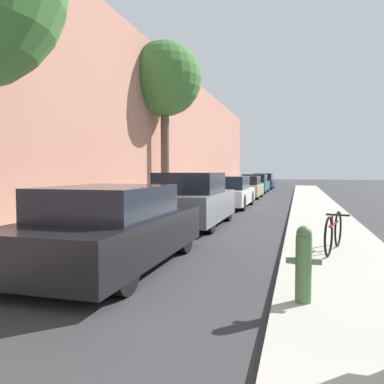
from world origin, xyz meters
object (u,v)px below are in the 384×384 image
parked_car_grey (192,201)px  parked_car_teal (255,184)px  street_tree_far (165,80)px  parked_car_black (112,228)px  parked_car_champagne (245,187)px  bicycle (334,232)px  parked_car_white (229,193)px  fire_hydrant (304,263)px  parked_car_navy (263,181)px

parked_car_grey → parked_car_teal: size_ratio=0.93×
street_tree_far → parked_car_black: bearing=-75.4°
parked_car_champagne → bicycle: bearing=-76.3°
parked_car_white → bicycle: size_ratio=2.69×
parked_car_champagne → fire_hydrant: parked_car_champagne is taller
parked_car_grey → parked_car_teal: 18.03m
parked_car_navy → street_tree_far: 20.09m
parked_car_navy → parked_car_teal: bearing=-91.0°
parked_car_white → parked_car_navy: parked_car_navy is taller
parked_car_black → parked_car_champagne: (-0.06, 17.01, -0.03)m
parked_car_grey → parked_car_champagne: size_ratio=1.02×
parked_car_black → parked_car_white: (0.04, 10.97, -0.00)m
parked_car_white → bicycle: bearing=-68.7°
parked_car_champagne → parked_car_teal: bearing=90.7°
parked_car_white → parked_car_champagne: parked_car_white is taller
street_tree_far → fire_hydrant: size_ratio=7.98×
parked_car_champagne → street_tree_far: (-2.48, -7.22, 4.84)m
parked_car_black → parked_car_champagne: 17.01m
fire_hydrant → bicycle: (0.58, 3.02, -0.09)m
parked_car_champagne → bicycle: parked_car_champagne is taller
parked_car_black → street_tree_far: bearing=104.6°
parked_car_teal → street_tree_far: street_tree_far is taller
parked_car_champagne → fire_hydrant: (3.13, -18.29, -0.06)m
parked_car_navy → bicycle: parked_car_navy is taller
parked_car_grey → fire_hydrant: (3.09, -6.33, -0.17)m
parked_car_teal → fire_hydrant: bearing=-82.5°
street_tree_far → bicycle: street_tree_far is taller
fire_hydrant → bicycle: 3.08m
parked_car_white → street_tree_far: size_ratio=0.65×
parked_car_white → parked_car_teal: bearing=90.8°
parked_car_champagne → fire_hydrant: 18.56m
parked_car_grey → bicycle: (3.66, -3.30, -0.26)m
parked_car_champagne → street_tree_far: street_tree_far is taller
parked_car_champagne → parked_car_navy: parked_car_navy is taller
parked_car_white → parked_car_champagne: bearing=91.0°
parked_car_white → parked_car_champagne: 6.04m
parked_car_grey → bicycle: 4.94m
parked_car_champagne → parked_car_teal: 6.07m
parked_car_black → parked_car_champagne: parked_car_black is taller
parked_car_champagne → parked_car_white: bearing=-89.0°
parked_car_white → fire_hydrant: bearing=-76.1°
bicycle → parked_car_teal: bearing=114.1°
parked_car_grey → parked_car_champagne: bearing=90.2°
bicycle → street_tree_far: bearing=141.6°
parked_car_black → parked_car_navy: (-0.03, 29.13, 0.00)m
parked_car_white → parked_car_navy: (-0.07, 18.16, 0.01)m
parked_car_black → parked_car_navy: bearing=90.1°
parked_car_navy → fire_hydrant: size_ratio=4.74×
bicycle → parked_car_black: bearing=-140.5°
parked_car_black → bicycle: 4.04m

